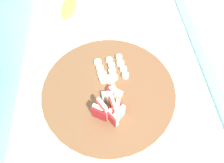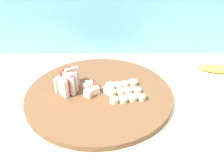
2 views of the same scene
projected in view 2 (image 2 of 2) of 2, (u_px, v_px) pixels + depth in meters
tile_backsplash at (86, 84)px, 1.00m from camera, size 2.40×0.04×1.39m
cutting_board at (99, 92)px, 0.63m from camera, size 0.43×0.43×0.02m
apple_wedge_fan at (67, 82)px, 0.62m from camera, size 0.07×0.10×0.06m
apple_dice_pile at (98, 89)px, 0.62m from camera, size 0.10×0.07×0.02m
banana_slice_rows at (125, 91)px, 0.62m from camera, size 0.11×0.11×0.02m
banana_peel at (221, 69)px, 0.76m from camera, size 0.17×0.09×0.02m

